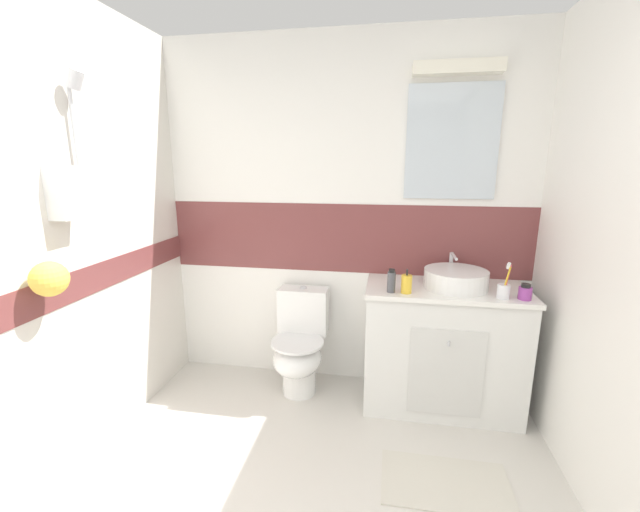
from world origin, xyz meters
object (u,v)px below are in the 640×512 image
object	(u,v)px
toilet	(300,345)
sink_basin	(456,278)
deodorant_spray_can	(391,281)
soap_dispenser	(406,284)
toothbrush_cup	(504,289)
hair_gel_jar	(525,292)

from	to	relation	value
toilet	sink_basin	bearing A→B (deg)	-0.32
sink_basin	deodorant_spray_can	distance (m)	0.44
soap_dispenser	deodorant_spray_can	distance (m)	0.09
toothbrush_cup	hair_gel_jar	bearing A→B (deg)	0.72
hair_gel_jar	deodorant_spray_can	size ratio (longest dim) A/B	0.64
soap_dispenser	hair_gel_jar	distance (m)	0.68
toothbrush_cup	soap_dispenser	bearing A→B (deg)	179.69
toothbrush_cup	deodorant_spray_can	world-z (taller)	toothbrush_cup
soap_dispenser	deodorant_spray_can	xyz separation A→B (m)	(-0.09, 0.00, 0.01)
toilet	deodorant_spray_can	xyz separation A→B (m)	(0.63, -0.17, 0.57)
toothbrush_cup	toilet	bearing A→B (deg)	172.23
hair_gel_jar	toothbrush_cup	bearing A→B (deg)	-179.28
toilet	toothbrush_cup	xyz separation A→B (m)	(1.28, -0.18, 0.55)
toilet	deodorant_spray_can	distance (m)	0.86
hair_gel_jar	deodorant_spray_can	world-z (taller)	deodorant_spray_can
toothbrush_cup	deodorant_spray_can	bearing A→B (deg)	179.71
deodorant_spray_can	toilet	bearing A→B (deg)	164.69
sink_basin	toilet	bearing A→B (deg)	179.68
sink_basin	toilet	distance (m)	1.18
deodorant_spray_can	hair_gel_jar	bearing A→B (deg)	-0.14
hair_gel_jar	deodorant_spray_can	bearing A→B (deg)	179.86
toothbrush_cup	soap_dispenser	size ratio (longest dim) A/B	1.44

